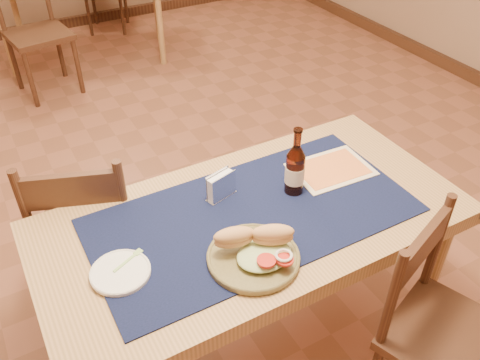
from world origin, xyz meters
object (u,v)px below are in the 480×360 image
main_table (253,232)px  beer_bottle (295,169)px  chair_main_near (441,329)px  napkin_holder (221,186)px  chair_main_far (90,228)px  sandwich_plate (256,252)px

main_table → beer_bottle: (0.21, 0.04, 0.19)m
chair_main_near → napkin_holder: 0.96m
main_table → beer_bottle: 0.29m
main_table → chair_main_far: size_ratio=1.72×
chair_main_far → napkin_holder: chair_main_far is taller
chair_main_near → beer_bottle: (-0.24, 0.64, 0.39)m
sandwich_plate → main_table: bearing=62.0°
beer_bottle → napkin_holder: bearing=158.2°
sandwich_plate → napkin_holder: size_ratio=2.39×
sandwich_plate → napkin_holder: sandwich_plate is taller
chair_main_far → sandwich_plate: bearing=-60.9°
sandwich_plate → beer_bottle: (0.31, 0.24, 0.07)m
main_table → napkin_holder: napkin_holder is taller
chair_main_far → beer_bottle: size_ratio=3.27×
chair_main_near → sandwich_plate: (-0.55, 0.39, 0.32)m
beer_bottle → napkin_holder: 0.29m
main_table → beer_bottle: bearing=12.0°
beer_bottle → napkin_holder: beer_bottle is taller
chair_main_near → main_table: bearing=126.9°
chair_main_far → sandwich_plate: 0.89m
sandwich_plate → napkin_holder: 0.35m
main_table → napkin_holder: bearing=110.3°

